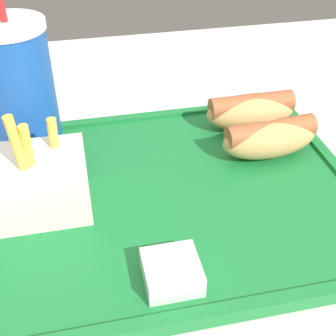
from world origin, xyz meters
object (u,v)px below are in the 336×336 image
(hot_dog_far, at_px, (251,110))
(sauce_cup_mayo, at_px, (172,271))
(soda_cup, at_px, (19,91))
(fries_carton, at_px, (40,183))
(hot_dog_near, at_px, (270,137))

(hot_dog_far, relative_size, sauce_cup_mayo, 2.43)
(soda_cup, bearing_deg, fries_carton, -82.24)
(hot_dog_far, relative_size, hot_dog_near, 0.97)
(hot_dog_far, xyz_separation_m, fries_carton, (-0.25, -0.10, 0.01))
(hot_dog_near, relative_size, fries_carton, 1.03)
(hot_dog_far, distance_m, sauce_cup_mayo, 0.26)
(soda_cup, bearing_deg, hot_dog_far, -1.39)
(soda_cup, relative_size, sauce_cup_mayo, 4.04)
(hot_dog_near, bearing_deg, fries_carton, -171.17)
(hot_dog_near, bearing_deg, hot_dog_far, 90.00)
(hot_dog_far, height_order, hot_dog_near, same)
(soda_cup, height_order, sauce_cup_mayo, soda_cup)
(hot_dog_near, xyz_separation_m, fries_carton, (-0.25, -0.04, 0.01))
(hot_dog_far, bearing_deg, fries_carton, -158.32)
(hot_dog_far, distance_m, fries_carton, 0.26)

